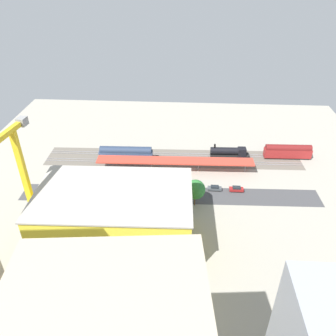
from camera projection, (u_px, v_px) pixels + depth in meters
The scene contains 25 objects.
ground_plane at pixel (170, 189), 112.39m from camera, with size 154.62×154.62×0.00m, color #9E998C.
rail_bed at pixel (173, 158), 129.30m from camera, with size 96.63×13.56×0.01m, color #665E54.
street_asphalt at pixel (170, 195), 109.68m from camera, with size 96.63×9.00×0.01m, color #424244.
track_rails at pixel (173, 158), 129.21m from camera, with size 96.61×9.52×0.12m.
platform_canopy_near at pixel (175, 161), 119.75m from camera, with size 55.81×6.61×4.41m.
locomotive at pixel (230, 152), 129.53m from camera, with size 15.04×3.20×5.17m.
passenger_coach at pixel (288, 151), 127.78m from camera, with size 17.69×3.29×5.72m.
freight_coach_far at pixel (126, 153), 126.22m from camera, with size 20.05×3.67×5.90m.
parked_car_0 at pixel (236, 189), 111.09m from camera, with size 4.62×1.85×1.70m.
parked_car_1 at pixel (215, 188), 111.62m from camera, with size 4.60×1.77×1.61m.
parked_car_2 at pixel (192, 189), 111.51m from camera, with size 4.36×1.95×1.58m.
parked_car_3 at pixel (169, 187), 111.99m from camera, with size 4.10×1.81×1.76m.
parked_car_4 at pixel (146, 186), 112.83m from camera, with size 4.81×2.03×1.73m.
parked_car_5 at pixel (125, 185), 113.16m from camera, with size 4.79×1.92×1.75m.
construction_building at pixel (116, 220), 86.86m from camera, with size 37.90×23.01×16.88m, color yellow.
construction_roof_slab at pixel (113, 193), 82.20m from camera, with size 38.50×23.61×0.40m, color #ADA89E.
tower_crane at pixel (17, 178), 82.60m from camera, with size 5.35×28.81×32.84m.
box_truck_0 at pixel (130, 201), 104.51m from camera, with size 9.27×3.06×3.32m.
box_truck_1 at pixel (75, 201), 104.62m from camera, with size 10.03×3.16×3.26m.
box_truck_2 at pixel (116, 201), 104.33m from camera, with size 9.94×2.86×3.42m.
street_tree_0 at pixel (72, 190), 103.71m from camera, with size 5.37×5.37×7.61m.
street_tree_1 at pixel (195, 190), 102.30m from camera, with size 6.12×6.12×8.96m.
street_tree_2 at pixel (148, 189), 102.45m from camera, with size 6.18×6.18×9.11m.
street_tree_3 at pixel (87, 187), 103.93m from camera, with size 6.12×6.12×8.77m.
traffic_light at pixel (173, 176), 110.84m from camera, with size 0.50×0.36×7.08m.
Camera 1 is at (-4.79, 90.71, 66.58)m, focal length 36.09 mm.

